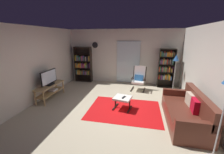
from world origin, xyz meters
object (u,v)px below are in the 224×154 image
tv_stand (51,89)px  leather_sofa (186,112)px  lounge_armchair (139,78)px  television (49,78)px  wall_clock (95,45)px  floor_lamp_by_shelf (176,61)px  tv_remote (123,98)px  bookshelf_near_tv (83,65)px  bookshelf_near_sofa (166,67)px  cell_phone (124,97)px  ottoman (122,99)px

tv_stand → leather_sofa: size_ratio=0.67×
lounge_armchair → television: bearing=-152.5°
tv_stand → television: (0.00, -0.02, 0.44)m
tv_stand → lounge_armchair: (3.20, 1.65, 0.18)m
wall_clock → floor_lamp_by_shelf: bearing=-9.8°
tv_stand → tv_remote: tv_stand is taller
bookshelf_near_tv → wall_clock: size_ratio=6.10×
tv_stand → bookshelf_near_sofa: 4.93m
tv_stand → floor_lamp_by_shelf: size_ratio=0.85×
bookshelf_near_tv → television: bearing=-98.6°
television → tv_remote: (2.76, -0.31, -0.38)m
tv_remote → cell_phone: size_ratio=1.03×
tv_remote → floor_lamp_by_shelf: bearing=56.7°
bookshelf_near_tv → cell_phone: bearing=-46.6°
tv_stand → ottoman: size_ratio=2.19×
tv_stand → ottoman: tv_stand is taller
bookshelf_near_sofa → floor_lamp_by_shelf: (0.29, -0.42, 0.37)m
cell_phone → floor_lamp_by_shelf: (1.87, 2.07, 0.89)m
television → lounge_armchair: (3.20, 1.67, -0.26)m
television → leather_sofa: 4.59m
bookshelf_near_sofa → ottoman: (-1.62, -2.49, -0.60)m
bookshelf_near_sofa → cell_phone: bookshelf_near_sofa is taller
tv_remote → floor_lamp_by_shelf: floor_lamp_by_shelf is taller
lounge_armchair → ottoman: lounge_armchair is taller
leather_sofa → floor_lamp_by_shelf: (0.14, 2.47, 1.00)m
ottoman → wall_clock: (-1.76, 2.70, 1.52)m
ottoman → wall_clock: 3.56m
lounge_armchair → cell_phone: (-0.41, -1.91, -0.13)m
bookshelf_near_tv → cell_phone: bookshelf_near_tv is taller
tv_remote → bookshelf_near_sofa: bearing=66.2°
leather_sofa → tv_remote: size_ratio=13.67×
television → lounge_armchair: size_ratio=0.83×
leather_sofa → ottoman: size_ratio=3.28×
floor_lamp_by_shelf → lounge_armchair: bearing=-173.8°
lounge_armchair → wall_clock: bearing=160.4°
cell_phone → bookshelf_near_tv: bearing=159.4°
cell_phone → floor_lamp_by_shelf: floor_lamp_by_shelf is taller
cell_phone → wall_clock: bearing=149.8°
tv_stand → ottoman: 2.75m
television → cell_phone: television is taller
television → leather_sofa: television is taller
tv_stand → floor_lamp_by_shelf: 5.08m
tv_stand → bookshelf_near_sofa: size_ratio=0.75×
lounge_armchair → floor_lamp_by_shelf: floor_lamp_by_shelf is taller
tv_remote → tv_stand: bearing=-178.6°
bookshelf_near_tv → leather_sofa: (4.16, -2.97, -0.55)m
leather_sofa → lounge_armchair: size_ratio=1.93×
bookshelf_near_sofa → cell_phone: (-1.58, -2.49, -0.53)m
tv_stand → cell_phone: (2.79, -0.26, 0.06)m
television → tv_remote: television is taller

